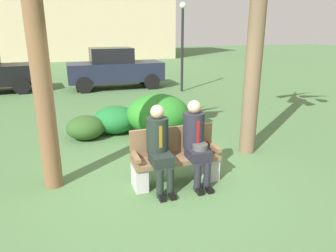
{
  "coord_description": "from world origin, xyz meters",
  "views": [
    {
      "loc": [
        -1.38,
        -4.41,
        2.39
      ],
      "look_at": [
        0.18,
        0.28,
        0.85
      ],
      "focal_mm": 33.09,
      "sensor_mm": 36.0,
      "label": 1
    }
  ],
  "objects_px": {
    "shrub_mid_lawn": "(158,114)",
    "seated_man_left": "(159,144)",
    "shrub_near_bench": "(115,120)",
    "street_lamp": "(182,38)",
    "parked_car_far": "(115,68)",
    "park_bench": "(175,159)",
    "seated_man_right": "(196,139)",
    "shrub_far_lawn": "(86,128)"
  },
  "relations": [
    {
      "from": "seated_man_right",
      "to": "street_lamp",
      "type": "xyz_separation_m",
      "value": [
        2.59,
        7.39,
        1.34
      ]
    },
    {
      "from": "shrub_mid_lawn",
      "to": "street_lamp",
      "type": "relative_size",
      "value": 0.44
    },
    {
      "from": "shrub_near_bench",
      "to": "street_lamp",
      "type": "xyz_separation_m",
      "value": [
        3.41,
        4.44,
        1.76
      ]
    },
    {
      "from": "shrub_far_lawn",
      "to": "street_lamp",
      "type": "height_order",
      "value": "street_lamp"
    },
    {
      "from": "park_bench",
      "to": "street_lamp",
      "type": "distance_m",
      "value": 8.0
    },
    {
      "from": "shrub_mid_lawn",
      "to": "street_lamp",
      "type": "distance_m",
      "value": 5.57
    },
    {
      "from": "shrub_near_bench",
      "to": "shrub_far_lawn",
      "type": "bearing_deg",
      "value": -161.13
    },
    {
      "from": "park_bench",
      "to": "seated_man_right",
      "type": "relative_size",
      "value": 1.04
    },
    {
      "from": "seated_man_left",
      "to": "shrub_mid_lawn",
      "type": "relative_size",
      "value": 0.88
    },
    {
      "from": "park_bench",
      "to": "shrub_far_lawn",
      "type": "height_order",
      "value": "park_bench"
    },
    {
      "from": "seated_man_right",
      "to": "shrub_near_bench",
      "type": "distance_m",
      "value": 3.09
    },
    {
      "from": "street_lamp",
      "to": "park_bench",
      "type": "bearing_deg",
      "value": -111.71
    },
    {
      "from": "park_bench",
      "to": "street_lamp",
      "type": "bearing_deg",
      "value": 68.29
    },
    {
      "from": "seated_man_right",
      "to": "shrub_far_lawn",
      "type": "height_order",
      "value": "seated_man_right"
    },
    {
      "from": "seated_man_left",
      "to": "street_lamp",
      "type": "relative_size",
      "value": 0.39
    },
    {
      "from": "shrub_far_lawn",
      "to": "seated_man_left",
      "type": "bearing_deg",
      "value": -71.09
    },
    {
      "from": "shrub_mid_lawn",
      "to": "shrub_near_bench",
      "type": "bearing_deg",
      "value": 162.47
    },
    {
      "from": "seated_man_right",
      "to": "shrub_mid_lawn",
      "type": "relative_size",
      "value": 0.9
    },
    {
      "from": "shrub_mid_lawn",
      "to": "parked_car_far",
      "type": "xyz_separation_m",
      "value": [
        -0.01,
        6.32,
        0.37
      ]
    },
    {
      "from": "seated_man_left",
      "to": "parked_car_far",
      "type": "distance_m",
      "value": 8.99
    },
    {
      "from": "shrub_mid_lawn",
      "to": "parked_car_far",
      "type": "bearing_deg",
      "value": 90.07
    },
    {
      "from": "seated_man_right",
      "to": "shrub_far_lawn",
      "type": "distance_m",
      "value": 3.15
    },
    {
      "from": "shrub_near_bench",
      "to": "street_lamp",
      "type": "distance_m",
      "value": 5.87
    },
    {
      "from": "parked_car_far",
      "to": "shrub_near_bench",
      "type": "bearing_deg",
      "value": -99.24
    },
    {
      "from": "seated_man_left",
      "to": "shrub_far_lawn",
      "type": "relative_size",
      "value": 1.53
    },
    {
      "from": "park_bench",
      "to": "shrub_mid_lawn",
      "type": "relative_size",
      "value": 0.93
    },
    {
      "from": "shrub_mid_lawn",
      "to": "parked_car_far",
      "type": "height_order",
      "value": "parked_car_far"
    },
    {
      "from": "seated_man_left",
      "to": "shrub_near_bench",
      "type": "distance_m",
      "value": 2.98
    },
    {
      "from": "park_bench",
      "to": "seated_man_left",
      "type": "distance_m",
      "value": 0.47
    },
    {
      "from": "park_bench",
      "to": "seated_man_right",
      "type": "xyz_separation_m",
      "value": [
        0.3,
        -0.12,
        0.35
      ]
    },
    {
      "from": "park_bench",
      "to": "shrub_near_bench",
      "type": "relative_size",
      "value": 1.34
    },
    {
      "from": "shrub_far_lawn",
      "to": "street_lamp",
      "type": "relative_size",
      "value": 0.26
    },
    {
      "from": "park_bench",
      "to": "shrub_mid_lawn",
      "type": "distance_m",
      "value": 2.56
    },
    {
      "from": "seated_man_left",
      "to": "parked_car_far",
      "type": "height_order",
      "value": "parked_car_far"
    },
    {
      "from": "shrub_mid_lawn",
      "to": "seated_man_left",
      "type": "bearing_deg",
      "value": -106.18
    },
    {
      "from": "parked_car_far",
      "to": "street_lamp",
      "type": "distance_m",
      "value": 3.16
    },
    {
      "from": "seated_man_left",
      "to": "street_lamp",
      "type": "height_order",
      "value": "street_lamp"
    },
    {
      "from": "park_bench",
      "to": "shrub_far_lawn",
      "type": "distance_m",
      "value": 2.87
    },
    {
      "from": "seated_man_left",
      "to": "shrub_mid_lawn",
      "type": "bearing_deg",
      "value": 73.82
    },
    {
      "from": "shrub_near_bench",
      "to": "seated_man_left",
      "type": "bearing_deg",
      "value": -85.74
    },
    {
      "from": "shrub_mid_lawn",
      "to": "street_lamp",
      "type": "height_order",
      "value": "street_lamp"
    },
    {
      "from": "seated_man_right",
      "to": "shrub_near_bench",
      "type": "bearing_deg",
      "value": 105.58
    }
  ]
}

